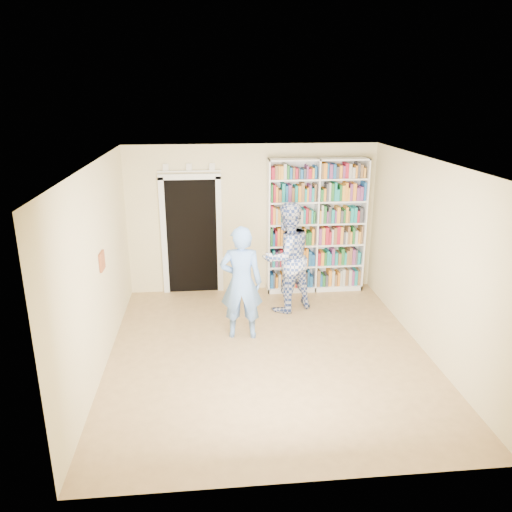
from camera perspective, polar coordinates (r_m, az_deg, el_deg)
The scene contains 11 objects.
floor at distance 7.27m, azimuth 1.41°, elevation -11.04°, with size 5.00×5.00×0.00m, color #987449.
ceiling at distance 6.40m, azimuth 1.59°, elevation 10.58°, with size 5.00×5.00×0.00m, color white.
wall_back at distance 9.10m, azimuth -0.45°, elevation 4.22°, with size 4.50×4.50×0.00m, color beige.
wall_left at distance 6.82m, azimuth -17.63°, elevation -1.49°, with size 5.00×5.00×0.00m, color beige.
wall_right at distance 7.33m, azimuth 19.23°, elevation -0.30°, with size 5.00×5.00×0.00m, color beige.
bookshelf at distance 9.15m, azimuth 6.88°, elevation 3.46°, with size 1.79×0.33×2.46m.
doorway at distance 9.09m, azimuth -7.37°, elevation 2.94°, with size 1.10×0.08×2.43m.
wall_art at distance 6.98m, azimuth -17.19°, elevation -0.55°, with size 0.03×0.25×0.25m, color maroon.
man_blue at distance 7.39m, azimuth -1.70°, elevation -3.08°, with size 0.63×0.42×1.74m, color #6290DA.
man_plaid at distance 8.32m, azimuth 3.54°, elevation -0.16°, with size 0.91×0.71×1.87m, color #304893.
paper_sheet at distance 8.11m, azimuth 4.19°, elevation 0.68°, with size 0.23×0.01×0.33m, color white.
Camera 1 is at (-0.80, -6.29, 3.55)m, focal length 35.00 mm.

